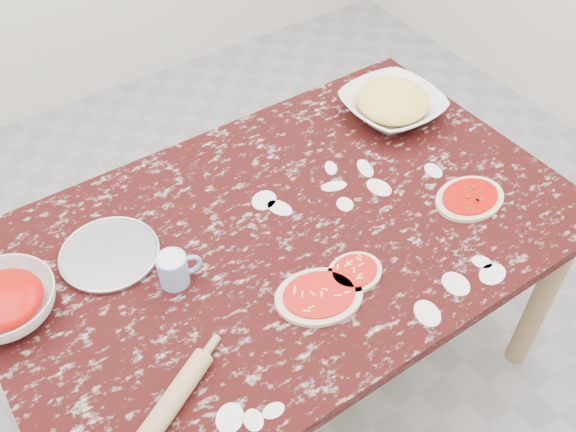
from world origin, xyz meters
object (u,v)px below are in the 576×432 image
Objects in this scene: sauce_bowl at (5,304)px; pizza_tray at (110,255)px; cheese_bowl at (392,107)px; rolling_pin at (174,399)px; worktable at (288,248)px; flour_mug at (174,269)px.

pizza_tray is at bearing 7.03° from sauce_bowl.
cheese_bowl is at bearing 3.40° from sauce_bowl.
worktable is at bearing 30.39° from rolling_pin.
sauce_bowl reaches higher than rolling_pin.
flour_mug is (-0.34, 0.01, 0.13)m from worktable.
cheese_bowl reaches higher than worktable.
rolling_pin reaches higher than pizza_tray.
cheese_bowl is (1.29, 0.08, -0.00)m from sauce_bowl.
rolling_pin is at bearing -154.01° from cheese_bowl.
sauce_bowl is 2.19× the size of flour_mug.
rolling_pin reaches higher than worktable.
flour_mug reaches higher than rolling_pin.
flour_mug is at bearing -166.55° from cheese_bowl.
worktable is 0.49m from pizza_tray.
pizza_tray is at bearing 157.36° from worktable.
rolling_pin is (-0.16, -0.30, -0.02)m from flour_mug.
pizza_tray is 0.83× the size of cheese_bowl.
sauce_bowl is at bearing -176.60° from cheese_bowl.
pizza_tray is at bearing -177.59° from cheese_bowl.
pizza_tray is at bearing 83.49° from rolling_pin.
sauce_bowl is (-0.72, 0.15, 0.12)m from worktable.
sauce_bowl is at bearing -172.97° from pizza_tray.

